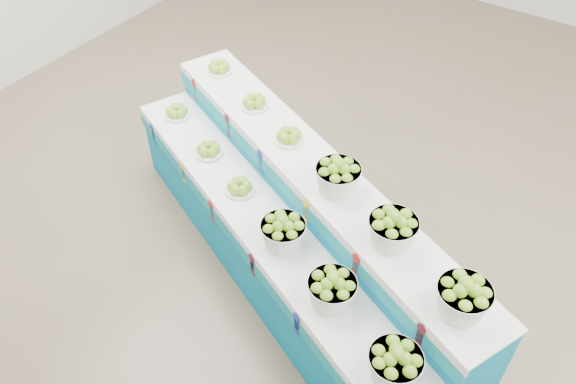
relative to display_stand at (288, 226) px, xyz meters
The scene contains 14 objects.
ground 1.10m from the display_stand, 31.45° to the left, with size 10.00×10.00×0.00m, color brown.
display_stand is the anchor object (origin of this frame).
plate_lower_left 1.50m from the display_stand, 164.97° to the left, with size 0.23×0.23×0.10m, color white.
plate_lower_mid 0.92m from the display_stand, behind, with size 0.23×0.23×0.10m, color white.
plate_lower_right 0.48m from the display_stand, behind, with size 0.23×0.23×0.10m, color white.
basket_lower_left 0.49m from the display_stand, 61.24° to the right, with size 0.31×0.31×0.23m, color silver, non-canonical shape.
basket_lower_mid 0.95m from the display_stand, 37.95° to the right, with size 0.31×0.31×0.23m, color silver, non-canonical shape.
basket_lower_right 1.52m from the display_stand, 32.12° to the right, with size 0.31×0.31×0.23m, color silver, non-canonical shape.
plate_upper_left 1.58m from the display_stand, 147.85° to the left, with size 0.23×0.23×0.10m, color white.
plate_upper_mid 1.04m from the display_stand, 141.93° to the left, with size 0.23×0.23×0.10m, color white.
plate_upper_right 0.69m from the display_stand, 123.08° to the left, with size 0.23×0.23×0.10m, color white.
basket_upper_left 0.72m from the display_stand, 14.07° to the left, with size 0.31×0.31×0.23m, color silver, non-canonical shape.
basket_upper_mid 1.09m from the display_stand, ahead, with size 0.31×0.31×0.23m, color silver, non-canonical shape.
basket_upper_right 1.61m from the display_stand, 15.05° to the right, with size 0.31×0.31×0.23m, color silver, non-canonical shape.
Camera 1 is at (0.89, -3.05, 3.82)m, focal length 36.76 mm.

